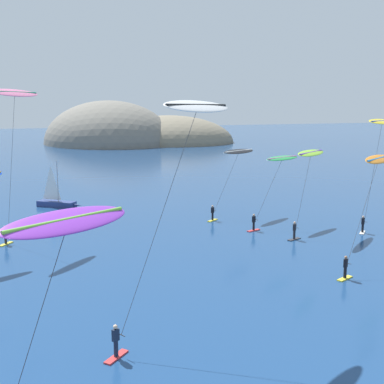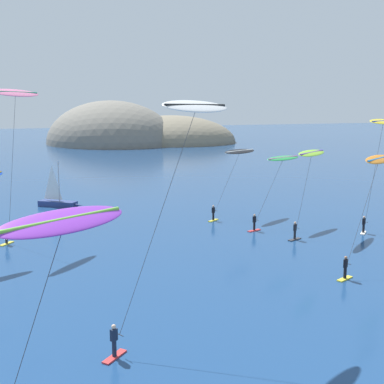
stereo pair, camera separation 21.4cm
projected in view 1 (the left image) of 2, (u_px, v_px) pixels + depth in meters
name	position (u px, v px, depth m)	size (l,w,h in m)	color
headland_island	(131.00, 143.00, 167.16)	(64.81, 54.03, 29.28)	#7A705B
sailboat_near	(59.00, 202.00, 59.03)	(5.10, 4.66, 5.70)	navy
kitesurfer_orange	(376.00, 169.00, 37.06)	(8.77, 4.86, 8.39)	yellow
kitesurfer_black	(237.00, 156.00, 53.87)	(7.72, 4.16, 7.45)	yellow
kitesurfer_white	(192.00, 123.00, 25.52)	(8.81, 4.68, 12.47)	red
kitesurfer_pink	(14.00, 103.00, 42.49)	(5.21, 4.79, 13.74)	yellow
kitesurfer_green	(280.00, 164.00, 49.37)	(7.73, 3.38, 7.14)	red
kitesurfer_yellow	(381.00, 129.00, 47.38)	(6.83, 3.92, 10.99)	silver
kitesurfer_purple	(62.00, 240.00, 16.28)	(6.47, 3.49, 8.52)	silver
kitesurfer_lime	(310.00, 159.00, 45.73)	(6.64, 4.26, 8.06)	#2D2D33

